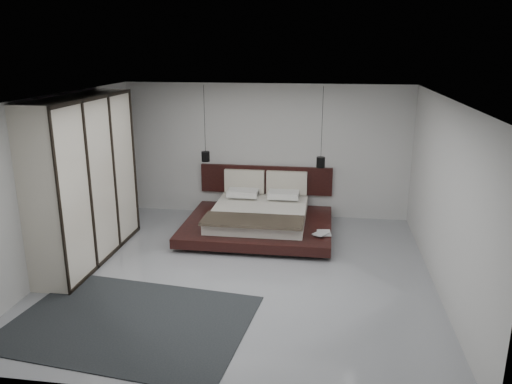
% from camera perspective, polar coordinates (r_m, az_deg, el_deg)
% --- Properties ---
extents(floor, '(6.00, 6.00, 0.00)m').
position_cam_1_polar(floor, '(8.16, -1.64, -9.21)').
color(floor, gray).
rests_on(floor, ground).
extents(ceiling, '(6.00, 6.00, 0.00)m').
position_cam_1_polar(ceiling, '(7.41, -1.82, 10.76)').
color(ceiling, white).
rests_on(ceiling, wall_back).
extents(wall_back, '(6.00, 0.00, 6.00)m').
position_cam_1_polar(wall_back, '(10.55, 1.10, 4.72)').
color(wall_back, '#B9B9B7').
rests_on(wall_back, floor).
extents(wall_front, '(6.00, 0.00, 6.00)m').
position_cam_1_polar(wall_front, '(4.92, -7.85, -9.27)').
color(wall_front, '#B9B9B7').
rests_on(wall_front, floor).
extents(wall_left, '(0.00, 6.00, 6.00)m').
position_cam_1_polar(wall_left, '(8.69, -21.60, 1.05)').
color(wall_left, '#B9B9B7').
rests_on(wall_left, floor).
extents(wall_right, '(0.00, 6.00, 6.00)m').
position_cam_1_polar(wall_right, '(7.75, 20.70, -0.62)').
color(wall_right, '#B9B9B7').
rests_on(wall_right, floor).
extents(lattice_screen, '(0.05, 0.90, 2.60)m').
position_cam_1_polar(lattice_screen, '(10.82, -15.01, 3.92)').
color(lattice_screen, black).
rests_on(lattice_screen, floor).
extents(bed, '(2.81, 2.41, 1.08)m').
position_cam_1_polar(bed, '(9.80, 0.35, -2.93)').
color(bed, black).
rests_on(bed, floor).
extents(book_lower, '(0.27, 0.35, 0.03)m').
position_cam_1_polar(book_lower, '(9.10, 7.02, -4.68)').
color(book_lower, '#99724C').
rests_on(book_lower, bed).
extents(book_upper, '(0.33, 0.35, 0.02)m').
position_cam_1_polar(book_upper, '(9.06, 6.89, -4.59)').
color(book_upper, '#99724C').
rests_on(book_upper, book_lower).
extents(pendant_left, '(0.17, 0.17, 1.52)m').
position_cam_1_polar(pendant_left, '(10.14, -5.79, 4.11)').
color(pendant_left, black).
rests_on(pendant_left, ceiling).
extents(pendant_right, '(0.17, 0.17, 1.57)m').
position_cam_1_polar(pendant_right, '(9.85, 7.40, 3.44)').
color(pendant_right, black).
rests_on(pendant_right, ceiling).
extents(wardrobe, '(0.66, 2.81, 2.76)m').
position_cam_1_polar(wardrobe, '(8.78, -19.03, 1.33)').
color(wardrobe, beige).
rests_on(wardrobe, floor).
extents(rug, '(3.32, 2.54, 0.01)m').
position_cam_1_polar(rug, '(7.03, -14.14, -14.19)').
color(rug, black).
rests_on(rug, floor).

